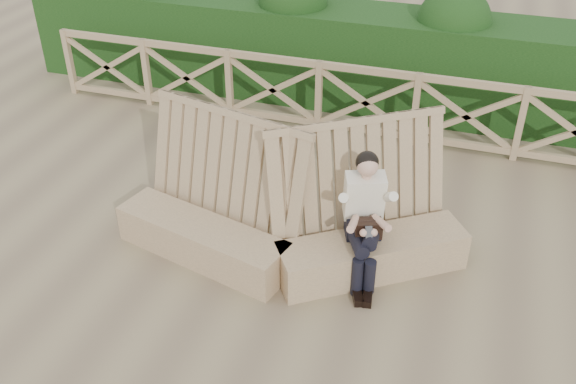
% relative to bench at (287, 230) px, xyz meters
% --- Properties ---
extents(ground, '(60.00, 60.00, 0.00)m').
position_rel_bench_xyz_m(ground, '(0.18, -0.41, -0.39)').
color(ground, brown).
rests_on(ground, ground).
extents(bench, '(3.86, 1.81, 1.57)m').
position_rel_bench_xyz_m(bench, '(0.00, 0.00, 0.00)').
color(bench, olive).
rests_on(bench, ground).
extents(woman, '(0.56, 0.92, 1.43)m').
position_rel_bench_xyz_m(woman, '(0.83, 0.05, 0.36)').
color(woman, black).
rests_on(woman, ground).
extents(guardrail, '(10.10, 0.09, 1.10)m').
position_rel_bench_xyz_m(guardrail, '(0.18, 3.09, 0.16)').
color(guardrail, '#8E6F52').
rests_on(guardrail, ground).
extents(hedge, '(12.00, 1.20, 1.50)m').
position_rel_bench_xyz_m(hedge, '(0.18, 4.29, 0.36)').
color(hedge, black).
rests_on(hedge, ground).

